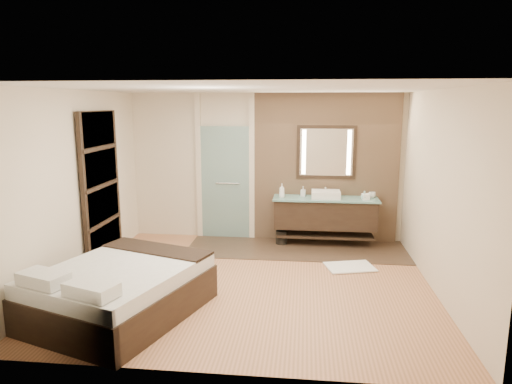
# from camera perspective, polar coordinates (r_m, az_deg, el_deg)

# --- Properties ---
(floor) EXTENTS (5.00, 5.00, 0.00)m
(floor) POSITION_cam_1_polar(r_m,az_deg,el_deg) (6.62, -0.57, -11.25)
(floor) COLOR #97613F
(floor) RESTS_ON ground
(tile_strip) EXTENTS (3.80, 1.30, 0.01)m
(tile_strip) POSITION_cam_1_polar(r_m,az_deg,el_deg) (8.08, 5.04, -7.07)
(tile_strip) COLOR #38291E
(tile_strip) RESTS_ON floor
(stone_wall) EXTENTS (2.60, 0.08, 2.70)m
(stone_wall) POSITION_cam_1_polar(r_m,az_deg,el_deg) (8.38, 8.71, 2.94)
(stone_wall) COLOR tan
(stone_wall) RESTS_ON floor
(vanity) EXTENTS (1.85, 0.55, 0.88)m
(vanity) POSITION_cam_1_polar(r_m,az_deg,el_deg) (8.24, 8.63, -2.65)
(vanity) COLOR black
(vanity) RESTS_ON stone_wall
(mirror_unit) EXTENTS (1.06, 0.04, 0.96)m
(mirror_unit) POSITION_cam_1_polar(r_m,az_deg,el_deg) (8.29, 8.78, 4.94)
(mirror_unit) COLOR black
(mirror_unit) RESTS_ON stone_wall
(frosted_door) EXTENTS (1.10, 0.12, 2.70)m
(frosted_door) POSITION_cam_1_polar(r_m,az_deg,el_deg) (8.53, -3.85, 1.77)
(frosted_door) COLOR silver
(frosted_door) RESTS_ON floor
(shoji_partition) EXTENTS (0.06, 1.20, 2.40)m
(shoji_partition) POSITION_cam_1_polar(r_m,az_deg,el_deg) (7.50, -18.75, 0.45)
(shoji_partition) COLOR black
(shoji_partition) RESTS_ON floor
(bed) EXTENTS (2.09, 2.34, 0.75)m
(bed) POSITION_cam_1_polar(r_m,az_deg,el_deg) (5.82, -16.62, -11.68)
(bed) COLOR black
(bed) RESTS_ON floor
(bath_mat) EXTENTS (0.82, 0.67, 0.02)m
(bath_mat) POSITION_cam_1_polar(r_m,az_deg,el_deg) (7.31, 11.65, -9.15)
(bath_mat) COLOR white
(bath_mat) RESTS_ON floor
(waste_bin) EXTENTS (0.21, 0.21, 0.25)m
(waste_bin) POSITION_cam_1_polar(r_m,az_deg,el_deg) (8.29, 3.19, -5.71)
(waste_bin) COLOR black
(waste_bin) RESTS_ON floor
(tissue_box) EXTENTS (0.14, 0.14, 0.10)m
(tissue_box) POSITION_cam_1_polar(r_m,az_deg,el_deg) (8.15, 13.55, -0.57)
(tissue_box) COLOR white
(tissue_box) RESTS_ON vanity
(soap_bottle_a) EXTENTS (0.11, 0.11, 0.25)m
(soap_bottle_a) POSITION_cam_1_polar(r_m,az_deg,el_deg) (8.10, 3.25, 0.18)
(soap_bottle_a) COLOR white
(soap_bottle_a) RESTS_ON vanity
(soap_bottle_b) EXTENTS (0.09, 0.09, 0.17)m
(soap_bottle_b) POSITION_cam_1_polar(r_m,az_deg,el_deg) (8.25, 5.90, 0.08)
(soap_bottle_b) COLOR #B2B2B2
(soap_bottle_b) RESTS_ON vanity
(soap_bottle_c) EXTENTS (0.15, 0.15, 0.15)m
(soap_bottle_c) POSITION_cam_1_polar(r_m,az_deg,el_deg) (8.14, 13.38, -0.41)
(soap_bottle_c) COLOR #A4CECC
(soap_bottle_c) RESTS_ON vanity
(cup) EXTENTS (0.16, 0.16, 0.10)m
(cup) POSITION_cam_1_polar(r_m,az_deg,el_deg) (8.34, 14.30, -0.36)
(cup) COLOR white
(cup) RESTS_ON vanity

